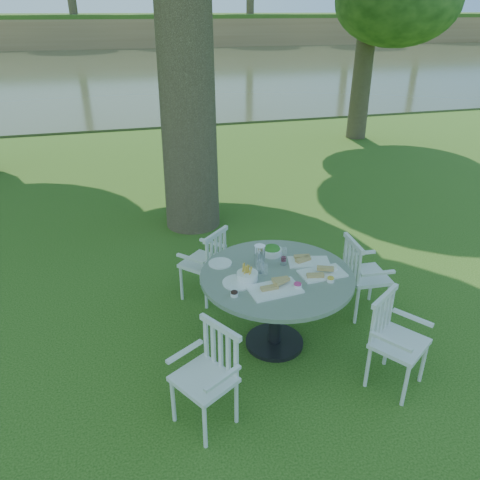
# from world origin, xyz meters

# --- Properties ---
(ground) EXTENTS (140.00, 140.00, 0.00)m
(ground) POSITION_xyz_m (0.00, 0.00, 0.00)
(ground) COLOR #1D410D
(ground) RESTS_ON ground
(table) EXTENTS (1.39, 1.39, 0.79)m
(table) POSITION_xyz_m (0.18, -0.43, 0.63)
(table) COLOR black
(table) RESTS_ON ground
(chair_ne) EXTENTS (0.43, 0.46, 0.85)m
(chair_ne) POSITION_xyz_m (1.19, -0.14, 0.50)
(chair_ne) COLOR silver
(chair_ne) RESTS_ON ground
(chair_nw) EXTENTS (0.58, 0.58, 0.84)m
(chair_nw) POSITION_xyz_m (-0.26, 0.52, 0.49)
(chair_nw) COLOR silver
(chair_nw) RESTS_ON ground
(chair_sw) EXTENTS (0.55, 0.56, 0.83)m
(chair_sw) POSITION_xyz_m (-0.59, -1.15, 0.49)
(chair_sw) COLOR silver
(chair_sw) RESTS_ON ground
(chair_se) EXTENTS (0.57, 0.57, 0.84)m
(chair_se) POSITION_xyz_m (0.95, -1.14, 0.49)
(chair_se) COLOR silver
(chair_se) RESTS_ON ground
(tableware) EXTENTS (1.17, 0.86, 0.21)m
(tableware) POSITION_xyz_m (0.14, -0.38, 0.82)
(tableware) COLOR white
(tableware) RESTS_ON table
(river) EXTENTS (100.00, 28.00, 0.12)m
(river) POSITION_xyz_m (0.00, 23.00, 0.00)
(river) COLOR #353D24
(river) RESTS_ON ground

